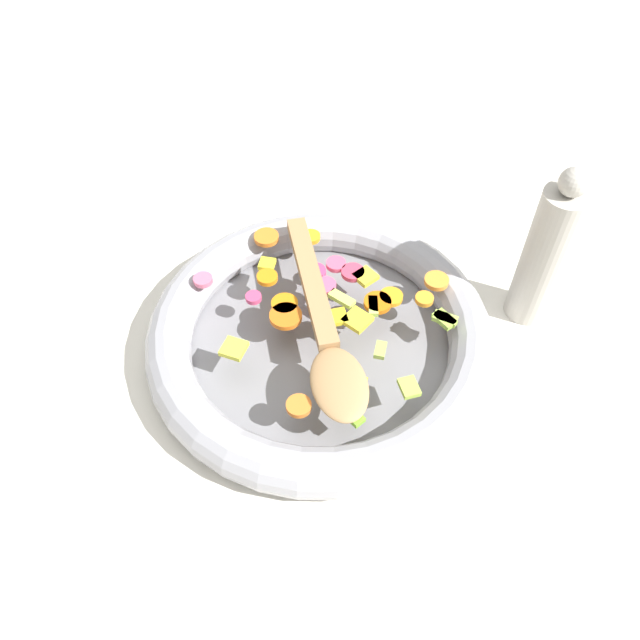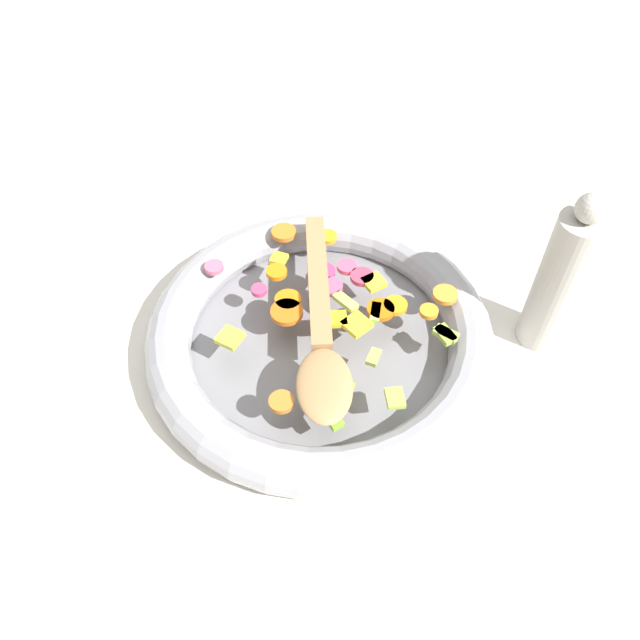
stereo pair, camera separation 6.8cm
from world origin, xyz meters
The scene contains 5 objects.
ground_plane centered at (0.00, 0.00, 0.00)m, with size 4.00×4.00×0.00m, color silver.
skillet centered at (0.00, 0.00, 0.02)m, with size 0.39×0.39×0.05m.
chopped_vegetables centered at (0.02, -0.01, 0.05)m, with size 0.29×0.30×0.01m.
wooden_spoon centered at (-0.03, 0.00, 0.06)m, with size 0.29×0.07×0.01m.
pepper_mill centered at (0.04, -0.25, 0.09)m, with size 0.05×0.05×0.21m.
Camera 1 is at (-0.43, 0.04, 0.57)m, focal length 35.00 mm.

